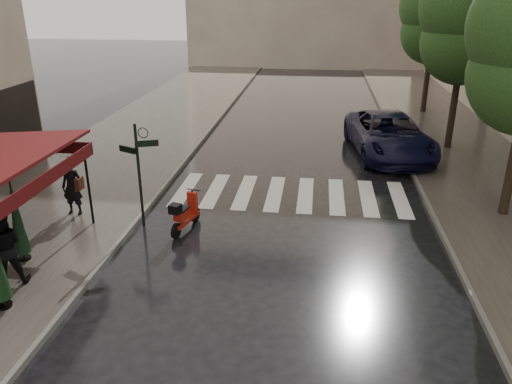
% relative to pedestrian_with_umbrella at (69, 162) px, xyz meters
% --- Properties ---
extents(ground, '(120.00, 120.00, 0.00)m').
position_rel_pedestrian_with_umbrella_xyz_m(ground, '(3.46, -3.32, -1.78)').
color(ground, black).
rests_on(ground, ground).
extents(sidewalk_near, '(6.00, 60.00, 0.12)m').
position_rel_pedestrian_with_umbrella_xyz_m(sidewalk_near, '(-1.04, 8.68, -1.72)').
color(sidewalk_near, '#38332D').
rests_on(sidewalk_near, ground).
extents(sidewalk_far, '(5.50, 60.00, 0.12)m').
position_rel_pedestrian_with_umbrella_xyz_m(sidewalk_far, '(13.71, 8.68, -1.72)').
color(sidewalk_far, '#38332D').
rests_on(sidewalk_far, ground).
extents(curb_near, '(0.12, 60.00, 0.16)m').
position_rel_pedestrian_with_umbrella_xyz_m(curb_near, '(2.01, 8.68, -1.71)').
color(curb_near, '#595651').
rests_on(curb_near, ground).
extents(curb_far, '(0.12, 60.00, 0.16)m').
position_rel_pedestrian_with_umbrella_xyz_m(curb_far, '(10.91, 8.68, -1.71)').
color(curb_far, '#595651').
rests_on(curb_far, ground).
extents(crosswalk, '(7.85, 3.20, 0.01)m').
position_rel_pedestrian_with_umbrella_xyz_m(crosswalk, '(6.44, 2.68, -1.78)').
color(crosswalk, silver).
rests_on(crosswalk, ground).
extents(signpost, '(1.17, 0.29, 3.10)m').
position_rel_pedestrian_with_umbrella_xyz_m(signpost, '(2.27, -0.32, 0.05)').
color(signpost, black).
rests_on(signpost, ground).
extents(tree_mid, '(3.80, 3.80, 8.34)m').
position_rel_pedestrian_with_umbrella_xyz_m(tree_mid, '(12.96, 8.68, 3.81)').
color(tree_mid, black).
rests_on(tree_mid, sidewalk_far).
extents(tree_far, '(3.80, 3.80, 8.16)m').
position_rel_pedestrian_with_umbrella_xyz_m(tree_far, '(13.16, 15.68, 3.68)').
color(tree_far, black).
rests_on(tree_far, sidewalk_far).
extents(pedestrian_with_umbrella, '(1.08, 1.10, 2.50)m').
position_rel_pedestrian_with_umbrella_xyz_m(pedestrian_with_umbrella, '(0.00, 0.00, 0.00)').
color(pedestrian_with_umbrella, black).
rests_on(pedestrian_with_umbrella, sidewalk_near).
extents(pedestrian_terrace, '(1.13, 1.05, 1.85)m').
position_rel_pedestrian_with_umbrella_xyz_m(pedestrian_terrace, '(0.26, -3.91, -0.74)').
color(pedestrian_terrace, black).
rests_on(pedestrian_terrace, sidewalk_near).
extents(scooter, '(0.65, 1.59, 1.06)m').
position_rel_pedestrian_with_umbrella_xyz_m(scooter, '(3.57, -0.47, -1.29)').
color(scooter, black).
rests_on(scooter, ground).
extents(parked_car, '(3.67, 6.53, 1.72)m').
position_rel_pedestrian_with_umbrella_xyz_m(parked_car, '(10.26, 7.65, -0.92)').
color(parked_car, black).
rests_on(parked_car, ground).
extents(parasol_back, '(0.40, 0.40, 2.17)m').
position_rel_pedestrian_with_umbrella_xyz_m(parasol_back, '(-0.04, -2.82, -0.50)').
color(parasol_back, black).
rests_on(parasol_back, sidewalk_near).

